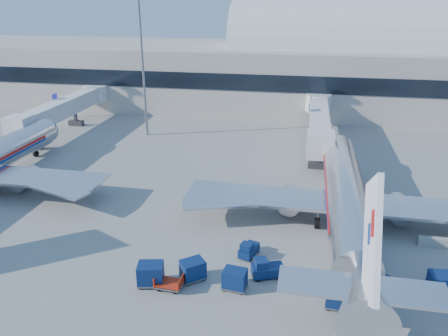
% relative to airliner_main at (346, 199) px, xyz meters
% --- Properties ---
extents(ground, '(260.00, 260.00, 0.00)m').
position_rel_airliner_main_xyz_m(ground, '(-10.00, -4.51, -2.93)').
color(ground, gray).
rests_on(ground, ground).
extents(terminal, '(170.00, 28.15, 21.00)m').
position_rel_airliner_main_xyz_m(terminal, '(-23.60, 51.46, 4.60)').
color(terminal, '#B2AA9E').
rests_on(terminal, ground).
extents(airliner_main, '(32.00, 37.26, 12.07)m').
position_rel_airliner_main_xyz_m(airliner_main, '(0.00, 0.00, 0.00)').
color(airliner_main, silver).
rests_on(airliner_main, ground).
extents(jetbridge_near, '(4.40, 27.50, 6.25)m').
position_rel_airliner_main_xyz_m(jetbridge_near, '(-2.40, 26.30, 1.00)').
color(jetbridge_near, silver).
rests_on(jetbridge_near, ground).
extents(jetbridge_mid, '(4.40, 27.50, 6.25)m').
position_rel_airliner_main_xyz_m(jetbridge_mid, '(-44.40, 26.30, 1.00)').
color(jetbridge_mid, silver).
rests_on(jetbridge_mid, ground).
extents(mast_west, '(2.00, 1.20, 22.60)m').
position_rel_airliner_main_xyz_m(mast_west, '(-30.00, 25.49, 11.87)').
color(mast_west, slate).
rests_on(mast_west, ground).
extents(barrier_near, '(3.00, 0.55, 0.90)m').
position_rel_airliner_main_xyz_m(barrier_near, '(8.00, -2.51, -2.48)').
color(barrier_near, '#9E9E96').
rests_on(barrier_near, ground).
extents(tug_lead, '(2.86, 2.10, 1.68)m').
position_rel_airliner_main_xyz_m(tug_lead, '(-6.73, -10.03, -2.16)').
color(tug_lead, '#091E4A').
rests_on(tug_lead, ground).
extents(tug_right, '(2.35, 2.37, 1.45)m').
position_rel_airliner_main_xyz_m(tug_right, '(2.20, -9.37, -2.26)').
color(tug_right, '#091E4A').
rests_on(tug_right, ground).
extents(tug_left, '(1.75, 2.48, 1.47)m').
position_rel_airliner_main_xyz_m(tug_left, '(-8.58, -7.31, -2.26)').
color(tug_left, '#091E4A').
rests_on(tug_left, ground).
extents(cart_train_a, '(2.03, 1.64, 1.65)m').
position_rel_airliner_main_xyz_m(cart_train_a, '(-8.99, -12.05, -2.04)').
color(cart_train_a, '#091E4A').
rests_on(cart_train_a, ground).
extents(cart_train_b, '(2.43, 2.36, 1.70)m').
position_rel_airliner_main_xyz_m(cart_train_b, '(-12.51, -11.49, -2.02)').
color(cart_train_b, '#091E4A').
rests_on(cart_train_b, ground).
extents(cart_train_c, '(2.37, 1.98, 1.84)m').
position_rel_airliner_main_xyz_m(cart_train_c, '(-15.61, -12.78, -1.94)').
color(cart_train_c, '#091E4A').
rests_on(cart_train_c, ground).
extents(cart_solo_near, '(2.20, 1.76, 1.82)m').
position_rel_airliner_main_xyz_m(cart_solo_near, '(-1.03, -12.75, -1.96)').
color(cart_solo_near, '#091E4A').
rests_on(cart_solo_near, ground).
extents(cart_solo_far, '(2.21, 1.77, 1.82)m').
position_rel_airliner_main_xyz_m(cart_solo_far, '(6.70, -9.82, -1.95)').
color(cart_solo_far, '#091E4A').
rests_on(cart_solo_far, ground).
extents(cart_open_red, '(2.17, 1.59, 0.56)m').
position_rel_airliner_main_xyz_m(cart_open_red, '(-14.02, -13.01, -2.53)').
color(cart_open_red, slate).
rests_on(cart_open_red, ground).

